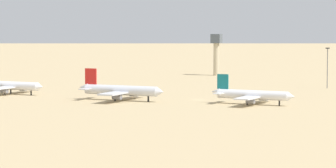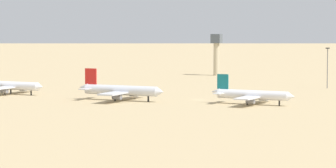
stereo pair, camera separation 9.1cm
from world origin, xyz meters
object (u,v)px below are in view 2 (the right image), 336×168
at_px(parked_jet_yellow_1, 10,85).
at_px(control_tower, 216,50).
at_px(parked_jet_red_2, 120,90).
at_px(light_pole_west, 327,65).
at_px(parked_jet_teal_3, 252,95).

distance_m(parked_jet_yellow_1, control_tower, 146.16).
relative_size(parked_jet_yellow_1, control_tower, 1.48).
relative_size(parked_jet_red_2, control_tower, 1.64).
relative_size(parked_jet_red_2, light_pole_west, 2.01).
xyz_separation_m(parked_jet_red_2, parked_jet_teal_3, (51.52, 3.51, -0.40)).
bearing_deg(parked_jet_red_2, light_pole_west, 56.63).
distance_m(parked_jet_yellow_1, parked_jet_red_2, 55.10).
height_order(parked_jet_yellow_1, parked_jet_teal_3, parked_jet_yellow_1).
bearing_deg(light_pole_west, control_tower, 139.15).
bearing_deg(control_tower, parked_jet_red_2, -86.72).
bearing_deg(control_tower, light_pole_west, -40.85).
bearing_deg(light_pole_west, parked_jet_yellow_1, -147.27).
bearing_deg(parked_jet_teal_3, parked_jet_red_2, -170.03).
relative_size(parked_jet_red_2, parked_jet_teal_3, 1.11).
bearing_deg(control_tower, parked_jet_yellow_1, -108.36).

